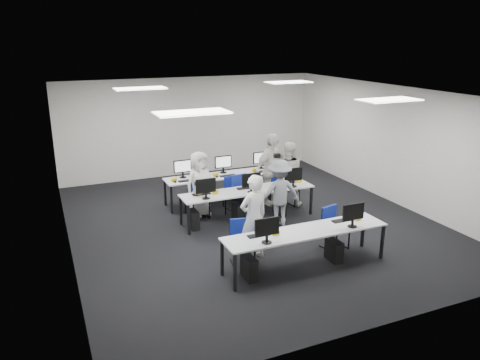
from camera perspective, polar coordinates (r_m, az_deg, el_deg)
name	(u,v)px	position (r m, az deg, el deg)	size (l,w,h in m)	color
room	(252,160)	(10.51, 1.45, 2.43)	(9.00, 9.02, 3.00)	black
ceiling_panels	(252,93)	(10.24, 1.51, 10.50)	(5.20, 4.60, 0.02)	white
desk_front	(306,233)	(8.78, 8.03, -6.44)	(3.20, 0.70, 0.73)	white
desk_mid	(248,192)	(10.92, 0.98, -1.48)	(3.20, 0.70, 0.73)	white
desk_back	(226,176)	(12.15, -1.74, 0.45)	(3.20, 0.70, 0.73)	white
equipment_front	(297,251)	(8.80, 6.93, -8.62)	(2.51, 0.41, 1.19)	#0C2EA3
equipment_mid	(241,206)	(10.94, 0.09, -3.24)	(2.91, 0.41, 1.19)	white
equipment_back	(232,187)	(12.33, -0.93, -0.86)	(2.91, 0.41, 1.19)	white
chair_0	(242,251)	(8.96, 0.28, -8.61)	(0.50, 0.53, 0.86)	navy
chair_1	(334,235)	(9.80, 11.44, -6.64)	(0.52, 0.55, 0.86)	navy
chair_2	(199,206)	(11.28, -4.98, -3.12)	(0.47, 0.51, 0.87)	navy
chair_3	(233,201)	(11.56, -0.90, -2.59)	(0.54, 0.56, 0.85)	navy
chair_4	(283,195)	(11.98, 5.25, -1.82)	(0.52, 0.55, 0.93)	navy
chair_5	(198,203)	(11.43, -5.18, -2.79)	(0.59, 0.61, 0.91)	navy
chair_6	(235,197)	(11.77, -0.62, -2.07)	(0.51, 0.55, 0.94)	navy
chair_7	(276,191)	(12.38, 4.42, -1.32)	(0.49, 0.52, 0.83)	navy
handbag	(199,190)	(10.58, -4.99, -1.17)	(0.30, 0.19, 0.25)	#947C4C
student_0	(254,217)	(8.97, 1.68, -4.56)	(0.62, 0.41, 1.70)	beige
student_1	(287,174)	(11.89, 5.80, 0.73)	(0.80, 0.63, 1.66)	beige
student_2	(200,184)	(11.17, -4.95, -0.51)	(0.78, 0.50, 1.59)	beige
student_3	(271,170)	(11.90, 3.81, 1.28)	(1.08, 0.45, 1.85)	beige
photographer	(279,193)	(10.59, 4.79, -1.59)	(1.00, 0.58, 1.55)	slate
dslr_camera	(277,156)	(10.52, 4.53, 2.99)	(0.14, 0.18, 0.10)	black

